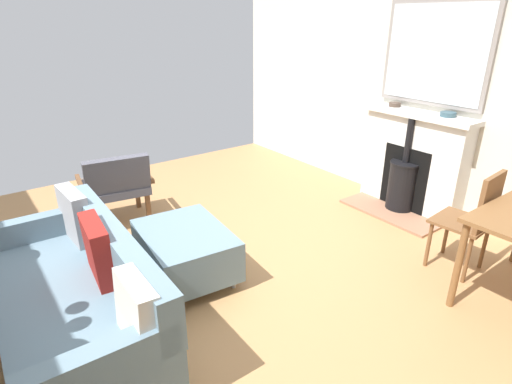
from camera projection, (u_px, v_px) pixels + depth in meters
The scene contains 10 objects.
ground_plane at pixel (202, 274), 3.44m from camera, with size 5.37×5.70×0.01m, color #A87A4C.
wall_left at pixel (416, 85), 4.41m from camera, with size 0.12×5.70×2.61m, color beige.
fireplace at pixel (411, 167), 4.44m from camera, with size 0.64×1.21×1.08m.
mirror_over_mantel at pixel (435, 54), 4.07m from camera, with size 0.04×1.13×1.00m.
mantel_bowl_near at pixel (395, 104), 4.46m from camera, with size 0.13×0.13×0.04m.
mantel_bowl_far at pixel (448, 114), 4.01m from camera, with size 0.15×0.15×0.05m.
sofa at pixel (79, 295), 2.62m from camera, with size 0.84×1.78×0.80m.
ottoman at pixel (186, 249), 3.31m from camera, with size 0.71×0.90×0.42m.
armchair_accent at pixel (116, 184), 4.09m from camera, with size 0.75×0.67×0.77m.
dining_chair_near_fireplace at pixel (474, 216), 3.27m from camera, with size 0.43×0.43×0.89m.
Camera 1 is at (1.37, 2.60, 1.97)m, focal length 29.01 mm.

